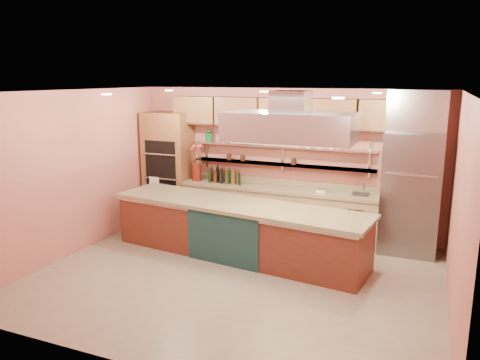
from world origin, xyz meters
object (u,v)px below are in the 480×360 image
at_px(refrigerator, 410,194).
at_px(flower_vase, 197,172).
at_px(green_canister, 252,140).
at_px(kitchen_scale, 321,190).
at_px(island, 237,229).
at_px(copper_kettle, 245,140).

distance_m(refrigerator, flower_vase, 4.13).
xyz_separation_m(flower_vase, green_canister, (1.11, 0.22, 0.70)).
height_order(kitchen_scale, green_canister, green_canister).
relative_size(flower_vase, kitchen_scale, 2.11).
bearing_deg(island, green_canister, 109.42).
relative_size(refrigerator, kitchen_scale, 12.77).
relative_size(refrigerator, green_canister, 12.00).
bearing_deg(green_canister, copper_kettle, 180.00).
height_order(refrigerator, green_canister, refrigerator).
height_order(refrigerator, copper_kettle, refrigerator).
xyz_separation_m(kitchen_scale, green_canister, (-1.47, 0.22, 0.83)).
bearing_deg(copper_kettle, flower_vase, -167.30).
distance_m(refrigerator, kitchen_scale, 1.55).
distance_m(island, kitchen_scale, 1.80).
distance_m(kitchen_scale, copper_kettle, 1.81).
bearing_deg(refrigerator, flower_vase, 179.86).
bearing_deg(green_canister, island, -77.72).
bearing_deg(refrigerator, island, -154.17).
bearing_deg(green_canister, refrigerator, -4.36).
relative_size(refrigerator, copper_kettle, 11.08).
xyz_separation_m(kitchen_scale, copper_kettle, (-1.60, 0.22, 0.81)).
bearing_deg(copper_kettle, refrigerator, -4.17).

